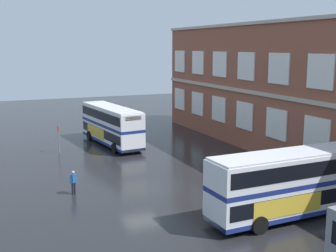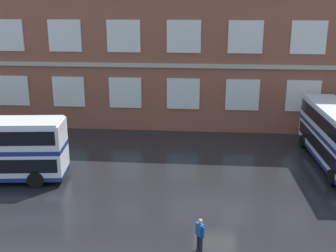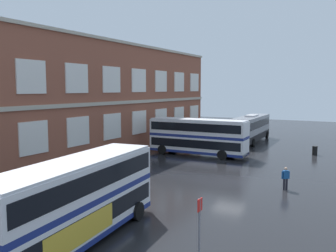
{
  "view_description": "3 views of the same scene",
  "coord_description": "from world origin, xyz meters",
  "px_view_note": "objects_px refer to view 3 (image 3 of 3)",
  "views": [
    {
      "loc": [
        29.14,
        -10.41,
        10.33
      ],
      "look_at": [
        -0.56,
        2.44,
        4.45
      ],
      "focal_mm": 47.12,
      "sensor_mm": 36.0,
      "label": 1
    },
    {
      "loc": [
        -0.93,
        -21.96,
        11.42
      ],
      "look_at": [
        -3.1,
        3.47,
        3.66
      ],
      "focal_mm": 44.73,
      "sensor_mm": 36.0,
      "label": 2
    },
    {
      "loc": [
        -27.65,
        -9.66,
        7.46
      ],
      "look_at": [
        -3.09,
        4.04,
        4.51
      ],
      "focal_mm": 38.2,
      "sensor_mm": 36.0,
      "label": 3
    }
  ],
  "objects_px": {
    "double_decker_near": "(76,200)",
    "station_litter_bin": "(315,150)",
    "touring_coach": "(251,128)",
    "double_decker_middle": "(198,136)",
    "bus_stand_flag": "(199,222)",
    "waiting_passenger": "(286,177)"
  },
  "relations": [
    {
      "from": "bus_stand_flag",
      "to": "waiting_passenger",
      "type": "bearing_deg",
      "value": -5.21
    },
    {
      "from": "waiting_passenger",
      "to": "bus_stand_flag",
      "type": "relative_size",
      "value": 0.63
    },
    {
      "from": "double_decker_middle",
      "to": "touring_coach",
      "type": "relative_size",
      "value": 0.92
    },
    {
      "from": "double_decker_near",
      "to": "bus_stand_flag",
      "type": "xyz_separation_m",
      "value": [
        1.48,
        -5.78,
        -0.51
      ]
    },
    {
      "from": "bus_stand_flag",
      "to": "station_litter_bin",
      "type": "distance_m",
      "value": 28.88
    },
    {
      "from": "double_decker_near",
      "to": "station_litter_bin",
      "type": "relative_size",
      "value": 10.89
    },
    {
      "from": "touring_coach",
      "to": "station_litter_bin",
      "type": "xyz_separation_m",
      "value": [
        -6.44,
        -9.14,
        -1.39
      ]
    },
    {
      "from": "bus_stand_flag",
      "to": "station_litter_bin",
      "type": "height_order",
      "value": "bus_stand_flag"
    },
    {
      "from": "double_decker_near",
      "to": "double_decker_middle",
      "type": "bearing_deg",
      "value": 10.55
    },
    {
      "from": "double_decker_near",
      "to": "waiting_passenger",
      "type": "bearing_deg",
      "value": -25.82
    },
    {
      "from": "double_decker_near",
      "to": "waiting_passenger",
      "type": "height_order",
      "value": "double_decker_near"
    },
    {
      "from": "bus_stand_flag",
      "to": "touring_coach",
      "type": "bearing_deg",
      "value": 12.56
    },
    {
      "from": "double_decker_near",
      "to": "station_litter_bin",
      "type": "height_order",
      "value": "double_decker_near"
    },
    {
      "from": "waiting_passenger",
      "to": "bus_stand_flag",
      "type": "xyz_separation_m",
      "value": [
        -12.88,
        1.18,
        0.7
      ]
    },
    {
      "from": "double_decker_near",
      "to": "touring_coach",
      "type": "height_order",
      "value": "double_decker_near"
    },
    {
      "from": "waiting_passenger",
      "to": "bus_stand_flag",
      "type": "bearing_deg",
      "value": 174.79
    },
    {
      "from": "waiting_passenger",
      "to": "double_decker_middle",
      "type": "bearing_deg",
      "value": 50.23
    },
    {
      "from": "double_decker_near",
      "to": "touring_coach",
      "type": "xyz_separation_m",
      "value": [
        36.75,
        2.08,
        -0.24
      ]
    },
    {
      "from": "touring_coach",
      "to": "station_litter_bin",
      "type": "relative_size",
      "value": 11.74
    },
    {
      "from": "touring_coach",
      "to": "bus_stand_flag",
      "type": "xyz_separation_m",
      "value": [
        -35.26,
        -7.86,
        -0.27
      ]
    },
    {
      "from": "waiting_passenger",
      "to": "station_litter_bin",
      "type": "xyz_separation_m",
      "value": [
        15.94,
        -0.11,
        -0.41
      ]
    },
    {
      "from": "touring_coach",
      "to": "waiting_passenger",
      "type": "distance_m",
      "value": 24.15
    }
  ]
}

